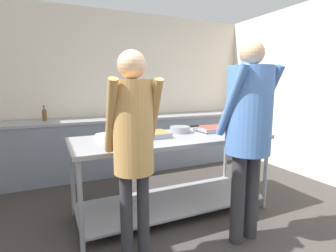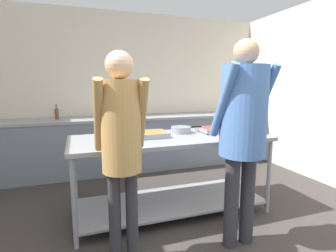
{
  "view_description": "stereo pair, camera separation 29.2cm",
  "coord_description": "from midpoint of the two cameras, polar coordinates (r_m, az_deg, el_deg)",
  "views": [
    {
      "loc": [
        -1.14,
        -0.96,
        1.43
      ],
      "look_at": [
        0.08,
        1.66,
        0.97
      ],
      "focal_mm": 28.0,
      "sensor_mm": 36.0,
      "label": 1
    },
    {
      "loc": [
        -0.87,
        -1.07,
        1.43
      ],
      "look_at": [
        0.08,
        1.66,
        0.97
      ],
      "focal_mm": 28.0,
      "sensor_mm": 36.0,
      "label": 2
    }
  ],
  "objects": [
    {
      "name": "wall_rear",
      "position": [
        4.72,
        -6.89,
        7.72
      ],
      "size": [
        5.07,
        0.06,
        2.65
      ],
      "color": "beige",
      "rests_on": "ground_plane"
    },
    {
      "name": "wall_right",
      "position": [
        4.5,
        32.37,
        6.34
      ],
      "size": [
        0.06,
        3.71,
        2.65
      ],
      "color": "beige",
      "rests_on": "ground_plane"
    },
    {
      "name": "back_counter",
      "position": [
        4.46,
        -5.66,
        -3.67
      ],
      "size": [
        4.91,
        0.65,
        0.9
      ],
      "color": "slate",
      "rests_on": "ground_plane"
    },
    {
      "name": "serving_counter",
      "position": [
        2.92,
        3.54,
        -7.7
      ],
      "size": [
        2.14,
        0.85,
        0.87
      ],
      "color": "gray",
      "rests_on": "ground_plane"
    },
    {
      "name": "plate_stack",
      "position": [
        2.9,
        -10.37,
        -1.87
      ],
      "size": [
        0.25,
        0.25,
        0.04
      ],
      "color": "white",
      "rests_on": "serving_counter"
    },
    {
      "name": "serving_tray_roast",
      "position": [
        2.81,
        -1.96,
        -1.93
      ],
      "size": [
        0.46,
        0.33,
        0.05
      ],
      "color": "gray",
      "rests_on": "serving_counter"
    },
    {
      "name": "sauce_pan",
      "position": [
        3.06,
        5.64,
        -0.77
      ],
      "size": [
        0.37,
        0.23,
        0.07
      ],
      "color": "gray",
      "rests_on": "serving_counter"
    },
    {
      "name": "serving_tray_vegetables",
      "position": [
        3.18,
        12.93,
        -0.86
      ],
      "size": [
        0.38,
        0.31,
        0.05
      ],
      "color": "gray",
      "rests_on": "serving_counter"
    },
    {
      "name": "guest_serving_left",
      "position": [
        2.34,
        19.49,
        0.63
      ],
      "size": [
        0.51,
        0.39,
        1.79
      ],
      "color": "#2D2D33",
      "rests_on": "ground_plane"
    },
    {
      "name": "guest_serving_right",
      "position": [
        2.0,
        -6.06,
        -1.86
      ],
      "size": [
        0.4,
        0.33,
        1.67
      ],
      "color": "#2D2D33",
      "rests_on": "ground_plane"
    },
    {
      "name": "water_bottle",
      "position": [
        4.34,
        -21.33,
        2.73
      ],
      "size": [
        0.06,
        0.06,
        0.22
      ],
      "color": "brown",
      "rests_on": "back_counter"
    }
  ]
}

